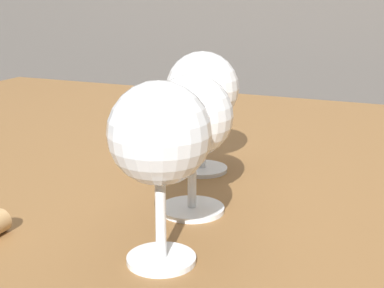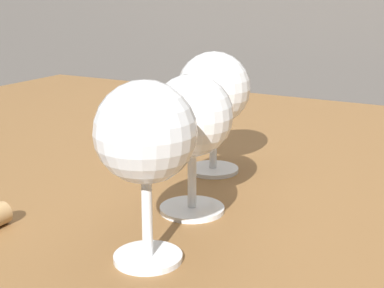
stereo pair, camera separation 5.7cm
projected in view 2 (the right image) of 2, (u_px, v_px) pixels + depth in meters
The scene contains 4 objects.
dining_table at pixel (232, 219), 0.81m from camera, with size 1.39×0.88×0.78m.
wine_glass_rose at pixel (145, 137), 0.46m from camera, with size 0.08×0.08×0.15m.
wine_glass_port at pixel (192, 120), 0.57m from camera, with size 0.08×0.08×0.14m.
wine_glass_white at pixel (214, 91), 0.69m from camera, with size 0.09×0.09×0.15m.
Camera 2 is at (0.32, -0.69, 1.00)m, focal length 54.03 mm.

